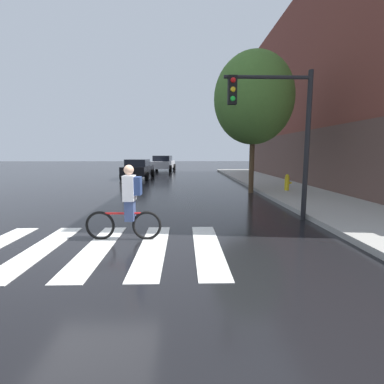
# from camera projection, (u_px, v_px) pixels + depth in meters

# --- Properties ---
(ground_plane) EXTENTS (120.00, 120.00, 0.00)m
(ground_plane) POSITION_uv_depth(u_px,v_px,m) (93.00, 249.00, 5.74)
(ground_plane) COLOR black
(crosswalk_stripes) EXTENTS (6.23, 3.22, 0.01)m
(crosswalk_stripes) POSITION_uv_depth(u_px,v_px,m) (69.00, 249.00, 5.73)
(crosswalk_stripes) COLOR silver
(crosswalk_stripes) RESTS_ON ground
(sedan_mid) EXTENTS (2.16, 4.32, 1.47)m
(sedan_mid) POSITION_uv_depth(u_px,v_px,m) (138.00, 169.00, 21.20)
(sedan_mid) COLOR black
(sedan_mid) RESTS_ON ground
(sedan_far) EXTENTS (2.59, 4.92, 1.65)m
(sedan_far) POSITION_uv_depth(u_px,v_px,m) (163.00, 163.00, 29.72)
(sedan_far) COLOR #B7B7BC
(sedan_far) RESTS_ON ground
(cyclist) EXTENTS (1.71, 0.37, 1.69)m
(cyclist) POSITION_uv_depth(u_px,v_px,m) (128.00, 203.00, 6.23)
(cyclist) COLOR black
(cyclist) RESTS_ON ground
(traffic_light_near) EXTENTS (2.47, 0.28, 4.20)m
(traffic_light_near) POSITION_uv_depth(u_px,v_px,m) (279.00, 120.00, 7.83)
(traffic_light_near) COLOR black
(traffic_light_near) RESTS_ON ground
(fire_hydrant) EXTENTS (0.33, 0.22, 0.78)m
(fire_hydrant) POSITION_uv_depth(u_px,v_px,m) (287.00, 182.00, 13.53)
(fire_hydrant) COLOR gold
(fire_hydrant) RESTS_ON sidewalk
(street_tree_near) EXTENTS (3.72, 3.72, 6.62)m
(street_tree_near) POSITION_uv_depth(u_px,v_px,m) (254.00, 99.00, 13.19)
(street_tree_near) COLOR #4C3823
(street_tree_near) RESTS_ON ground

